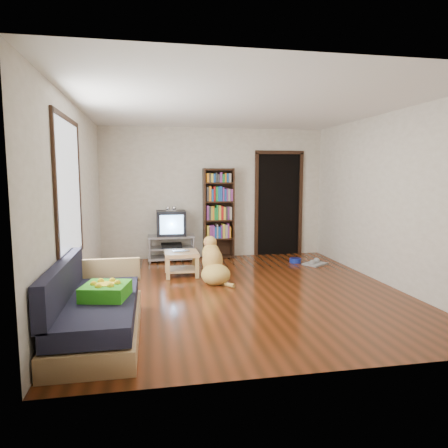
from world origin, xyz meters
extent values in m
plane|color=#59250F|center=(0.00, 0.00, 0.00)|extent=(5.00, 5.00, 0.00)
plane|color=white|center=(0.00, 0.00, 2.60)|extent=(5.00, 5.00, 0.00)
plane|color=beige|center=(0.00, 2.50, 1.30)|extent=(4.50, 0.00, 4.50)
plane|color=beige|center=(0.00, -2.50, 1.30)|extent=(4.50, 0.00, 4.50)
plane|color=beige|center=(-2.25, 0.00, 1.30)|extent=(0.00, 5.00, 5.00)
plane|color=beige|center=(2.25, 0.00, 1.30)|extent=(0.00, 5.00, 5.00)
cube|color=green|center=(-1.75, -1.40, 0.49)|extent=(0.52, 0.52, 0.14)
imported|color=silver|center=(-0.80, 1.02, 0.41)|extent=(0.29, 0.20, 0.02)
cylinder|color=#162897|center=(1.43, 1.64, 0.04)|extent=(0.22, 0.22, 0.08)
cube|color=gray|center=(1.73, 1.39, 0.01)|extent=(0.51, 0.48, 0.03)
cube|color=white|center=(-2.23, -0.50, 1.50)|extent=(0.02, 1.30, 1.60)
cube|color=black|center=(-2.23, -0.50, 2.32)|extent=(0.03, 1.42, 0.06)
cube|color=black|center=(-2.23, -0.50, 0.68)|extent=(0.03, 1.42, 0.06)
cube|color=black|center=(-2.23, -1.20, 1.50)|extent=(0.03, 0.06, 1.70)
cube|color=black|center=(-2.23, 0.20, 1.50)|extent=(0.03, 0.06, 1.70)
cube|color=black|center=(1.35, 2.48, 1.05)|extent=(0.90, 0.02, 2.10)
cube|color=black|center=(0.87, 2.47, 1.05)|extent=(0.07, 0.05, 2.14)
cube|color=black|center=(1.83, 2.47, 1.05)|extent=(0.07, 0.05, 2.14)
cube|color=black|center=(1.35, 2.47, 2.13)|extent=(1.03, 0.05, 0.07)
cube|color=#99999E|center=(-0.90, 2.25, 0.48)|extent=(0.90, 0.45, 0.04)
cube|color=#99999E|center=(-0.90, 2.25, 0.25)|extent=(0.86, 0.42, 0.03)
cube|color=#99999E|center=(-0.90, 2.25, 0.06)|extent=(0.90, 0.45, 0.04)
cylinder|color=#99999E|center=(-1.32, 2.05, 0.25)|extent=(0.04, 0.04, 0.50)
cylinder|color=#99999E|center=(-0.48, 2.05, 0.25)|extent=(0.04, 0.04, 0.50)
cylinder|color=#99999E|center=(-1.32, 2.45, 0.25)|extent=(0.04, 0.04, 0.50)
cylinder|color=#99999E|center=(-0.48, 2.45, 0.25)|extent=(0.04, 0.04, 0.50)
cube|color=black|center=(-0.90, 2.25, 0.30)|extent=(0.40, 0.30, 0.07)
cube|color=black|center=(-0.90, 2.25, 0.74)|extent=(0.55, 0.48, 0.48)
cube|color=black|center=(-0.90, 2.45, 0.74)|extent=(0.40, 0.14, 0.36)
cube|color=#8CBFF2|center=(-0.90, 2.00, 0.74)|extent=(0.44, 0.02, 0.36)
cube|color=silver|center=(-0.90, 2.20, 0.99)|extent=(0.20, 0.07, 0.02)
sphere|color=silver|center=(-0.96, 2.20, 1.04)|extent=(0.09, 0.09, 0.09)
sphere|color=silver|center=(-0.84, 2.20, 1.04)|extent=(0.09, 0.09, 0.09)
cube|color=black|center=(-0.23, 2.34, 0.90)|extent=(0.03, 0.30, 1.80)
cube|color=black|center=(0.34, 2.34, 0.90)|extent=(0.03, 0.30, 1.80)
cube|color=black|center=(0.05, 2.48, 0.90)|extent=(0.60, 0.02, 1.80)
cube|color=black|center=(0.05, 2.34, 0.03)|extent=(0.56, 0.28, 0.02)
cube|color=black|center=(0.05, 2.34, 0.40)|extent=(0.56, 0.28, 0.03)
cube|color=black|center=(0.05, 2.34, 0.77)|extent=(0.56, 0.28, 0.02)
cube|color=black|center=(0.05, 2.34, 1.14)|extent=(0.56, 0.28, 0.02)
cube|color=black|center=(0.05, 2.34, 1.51)|extent=(0.56, 0.28, 0.02)
cube|color=black|center=(0.05, 2.34, 1.77)|extent=(0.56, 0.28, 0.02)
cube|color=tan|center=(-1.83, -1.40, 0.11)|extent=(0.80, 1.80, 0.22)
cube|color=#1E1E2D|center=(-1.83, -1.40, 0.33)|extent=(0.74, 1.74, 0.18)
cube|color=#1E1E2D|center=(-2.17, -1.40, 0.60)|extent=(0.12, 1.74, 0.40)
cube|color=tan|center=(-1.83, -0.54, 0.50)|extent=(0.80, 0.06, 0.30)
cube|color=tan|center=(-0.80, 1.05, 0.37)|extent=(0.55, 0.55, 0.06)
cube|color=tan|center=(-0.80, 1.05, 0.10)|extent=(0.45, 0.45, 0.03)
cube|color=tan|center=(-1.03, 0.81, 0.17)|extent=(0.06, 0.06, 0.34)
cube|color=tan|center=(-0.56, 0.81, 0.17)|extent=(0.06, 0.06, 0.34)
cube|color=tan|center=(-1.03, 1.28, 0.17)|extent=(0.06, 0.06, 0.34)
cube|color=tan|center=(-0.56, 1.28, 0.17)|extent=(0.06, 0.06, 0.34)
ellipsoid|color=gold|center=(-0.32, 0.44, 0.14)|extent=(0.51, 0.54, 0.33)
ellipsoid|color=tan|center=(-0.34, 0.62, 0.32)|extent=(0.37, 0.39, 0.44)
ellipsoid|color=gold|center=(-0.35, 0.71, 0.43)|extent=(0.32, 0.29, 0.31)
ellipsoid|color=gold|center=(-0.36, 0.76, 0.60)|extent=(0.23, 0.25, 0.19)
ellipsoid|color=tan|center=(-0.37, 0.87, 0.58)|extent=(0.11, 0.18, 0.08)
sphere|color=black|center=(-0.38, 0.95, 0.58)|extent=(0.04, 0.04, 0.04)
ellipsoid|color=#CF864F|center=(-0.43, 0.72, 0.59)|extent=(0.06, 0.07, 0.13)
ellipsoid|color=#B68846|center=(-0.28, 0.73, 0.59)|extent=(0.06, 0.07, 0.13)
cylinder|color=#B88A46|center=(-0.43, 0.79, 0.18)|extent=(0.08, 0.12, 0.36)
cylinder|color=tan|center=(-0.29, 0.80, 0.18)|extent=(0.08, 0.12, 0.36)
sphere|color=#D78A52|center=(-0.44, 0.83, 0.02)|extent=(0.09, 0.09, 0.09)
sphere|color=tan|center=(-0.30, 0.85, 0.02)|extent=(0.09, 0.09, 0.09)
cylinder|color=#B48745|center=(-0.18, 0.26, 0.03)|extent=(0.24, 0.29, 0.07)
camera|label=1|loc=(-1.28, -5.50, 1.66)|focal=32.00mm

